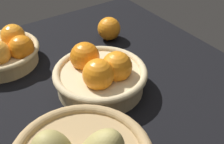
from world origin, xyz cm
name	(u,v)px	position (x,y,z in cm)	size (l,w,h in cm)	color
market_tray	(107,86)	(0.00, 0.00, 1.50)	(84.00, 72.00, 3.00)	black
basket_center	(100,75)	(-1.68, 2.95, 7.31)	(22.93, 22.93, 10.92)	#D3BC8C
basket_far_right	(1,51)	(23.17, 19.19, 6.84)	(21.25, 21.25, 9.39)	tan
loose_orange_back_gap	(109,29)	(17.85, -12.55, 6.56)	(7.12, 7.12, 7.12)	orange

